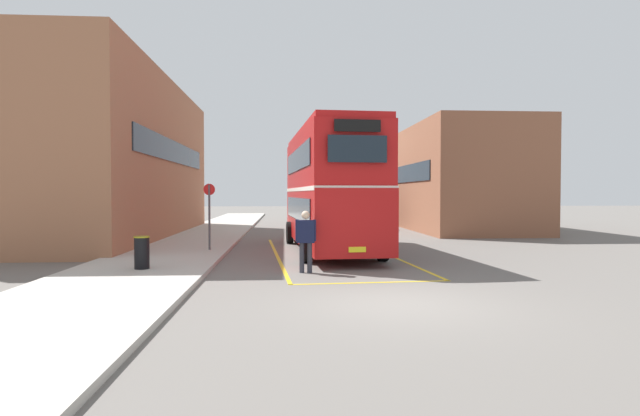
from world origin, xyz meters
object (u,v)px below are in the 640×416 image
at_px(litter_bin, 142,252).
at_px(bus_stop_sign, 209,210).
at_px(double_decker_bus, 329,188).
at_px(single_deck_bus, 346,202).
at_px(pedestrian_boarding, 306,237).

bearing_deg(litter_bin, bus_stop_sign, 76.14).
height_order(double_decker_bus, single_deck_bus, double_decker_bus).
distance_m(double_decker_bus, litter_bin, 8.17).
distance_m(single_deck_bus, pedestrian_boarding, 22.69).
xyz_separation_m(single_deck_bus, pedestrian_boarding, (-3.86, -22.36, -0.59)).
relative_size(litter_bin, bus_stop_sign, 0.37).
bearing_deg(single_deck_bus, bus_stop_sign, -112.89).
distance_m(litter_bin, bus_stop_sign, 5.12).
xyz_separation_m(pedestrian_boarding, litter_bin, (-4.66, 0.16, -0.44)).
bearing_deg(bus_stop_sign, double_decker_bus, 6.65).
xyz_separation_m(single_deck_bus, bus_stop_sign, (-7.32, -17.34, 0.03)).
distance_m(pedestrian_boarding, litter_bin, 4.69).
xyz_separation_m(pedestrian_boarding, bus_stop_sign, (-3.46, 5.02, 0.62)).
bearing_deg(double_decker_bus, litter_bin, -137.17).
distance_m(double_decker_bus, single_deck_bus, 17.04).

